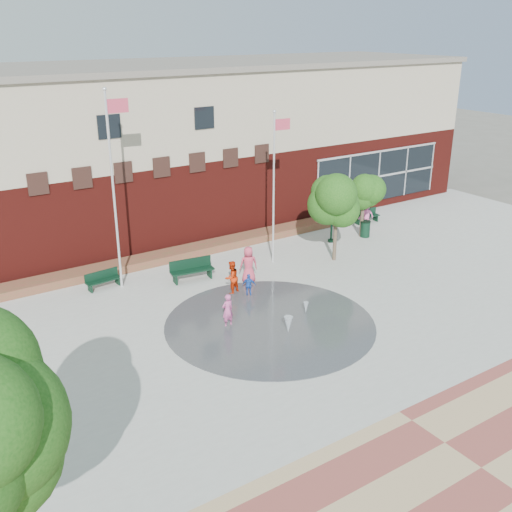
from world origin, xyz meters
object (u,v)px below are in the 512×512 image
flagpole_left (114,182)px  child_splash (228,310)px  flagpole_right (275,180)px  bench_left (104,283)px  trash_can (365,229)px

flagpole_left → child_splash: (2.02, -5.93, -4.23)m
flagpole_right → bench_left: (-8.29, 1.60, -3.94)m
flagpole_right → child_splash: size_ratio=5.47×
flagpole_right → trash_can: size_ratio=8.01×
trash_can → flagpole_left: bearing=175.6°
trash_can → child_splash: (-11.94, -4.86, 0.21)m
child_splash → bench_left: bearing=-71.5°
flagpole_left → bench_left: 4.73m
flagpole_left → bench_left: flagpole_left is taller
flagpole_right → bench_left: size_ratio=4.57×
flagpole_left → bench_left: (-0.79, 0.29, -4.65)m
flagpole_right → trash_can: flagpole_right is taller
flagpole_right → child_splash: (-5.49, -4.62, -3.52)m
flagpole_left → flagpole_right: bearing=-7.6°
bench_left → flagpole_right: bearing=-16.9°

